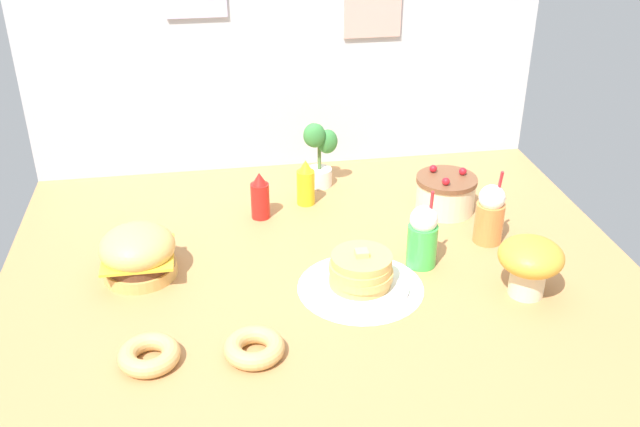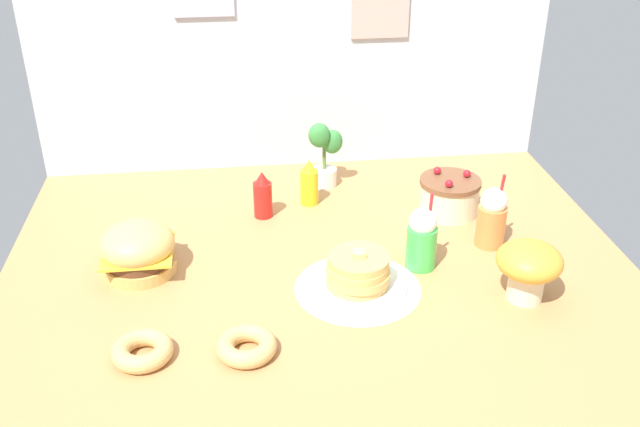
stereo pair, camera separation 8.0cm
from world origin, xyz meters
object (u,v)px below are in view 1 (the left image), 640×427
Objects in this scene: burger at (138,253)px; mustard_bottle at (306,184)px; orange_float_cup at (490,214)px; cream_soda_cup at (423,236)px; mushroom_stool at (530,261)px; potted_plant at (319,152)px; ketchup_bottle at (260,197)px; pancake_stack at (361,274)px; layer_cake at (445,193)px; donut_pink_glaze at (149,355)px; donut_chocolate at (254,347)px.

burger is 0.71m from mustard_bottle.
mustard_bottle is at bearing 146.67° from orange_float_cup.
burger is 0.88× the size of cream_soda_cup.
mushroom_stool is at bearing -89.85° from orange_float_cup.
orange_float_cup reaches higher than mustard_bottle.
potted_plant is at bearing 110.27° from cream_soda_cup.
mustard_bottle is 0.17m from potted_plant.
cream_soda_cup is at bearing 141.62° from mushroom_stool.
ketchup_bottle is 0.97m from mushroom_stool.
ketchup_bottle is 0.81m from orange_float_cup.
mustard_bottle is 0.67× the size of orange_float_cup.
pancake_stack is 0.53m from orange_float_cup.
orange_float_cup is 0.32m from mushroom_stool.
mushroom_stool is (1.16, -0.30, 0.03)m from burger.
layer_cake is at bearing 97.59° from mushroom_stool.
orange_float_cup reaches higher than layer_cake.
burger is at bearing -145.80° from mustard_bottle.
donut_pink_glaze is 1.00× the size of donut_chocolate.
ketchup_bottle is 0.67× the size of orange_float_cup.
orange_float_cup reaches higher than ketchup_bottle.
cream_soda_cup is 0.98× the size of potted_plant.
burger is 0.90m from cream_soda_cup.
layer_cake is (0.42, 0.45, 0.02)m from pancake_stack.
mustard_bottle is 0.91× the size of mushroom_stool.
donut_pink_glaze is at bearing -122.08° from potted_plant.
cream_soda_cup is 0.67m from potted_plant.
pancake_stack is 1.36× the size of layer_cake.
pancake_stack is 0.51m from mushroom_stool.
donut_chocolate is (-0.57, -0.37, -0.08)m from cream_soda_cup.
burger reaches higher than donut_chocolate.
potted_plant is at bearing 133.75° from orange_float_cup.
mustard_bottle reaches higher than layer_cake.
layer_cake is at bearing 33.96° from donut_pink_glaze.
donut_chocolate is at bearing -150.46° from orange_float_cup.
cream_soda_cup reaches higher than ketchup_bottle.
pancake_stack is 1.11× the size of potted_plant.
donut_chocolate is 1.06m from potted_plant.
pancake_stack is at bearing -62.73° from ketchup_bottle.
layer_cake is 0.25m from orange_float_cup.
potted_plant reaches higher than donut_chocolate.
orange_float_cup is (0.49, 0.21, 0.05)m from pancake_stack.
layer_cake is 1.13× the size of mushroom_stool.
cream_soda_cup reaches higher than burger.
mustard_bottle is at bearing 98.10° from pancake_stack.
mustard_bottle is (-0.08, 0.59, 0.03)m from pancake_stack.
cream_soda_cup reaches higher than pancake_stack.
mushroom_stool is at bearing 7.17° from donut_pink_glaze.
ketchup_bottle is 0.67× the size of cream_soda_cup.
donut_pink_glaze is (-0.36, -0.76, -0.06)m from ketchup_bottle.
ketchup_bottle is at bearing 37.91° from burger.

